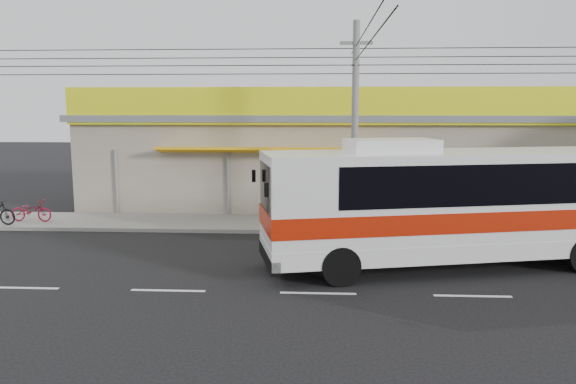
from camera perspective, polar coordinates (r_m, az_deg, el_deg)
name	(u,v)px	position (r m, az deg, el deg)	size (l,w,h in m)	color
ground	(318,267)	(17.38, 3.10, -7.59)	(120.00, 120.00, 0.00)	black
sidewalk	(319,224)	(23.19, 3.13, -3.27)	(30.00, 3.20, 0.15)	slate
lane_markings	(318,293)	(15.00, 3.08, -10.25)	(50.00, 0.12, 0.01)	silver
storefront_building	(319,158)	(28.35, 3.17, 3.45)	(22.60, 9.20, 5.70)	gray
coach_bus	(479,198)	(17.99, 18.85, -0.63)	(13.03, 5.48, 3.93)	silver
motorbike_red	(31,211)	(25.55, -24.62, -1.74)	(0.60, 1.72, 0.90)	maroon
utility_pole	(356,60)	(21.05, 6.92, 13.20)	(34.00, 14.00, 7.94)	#61615E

